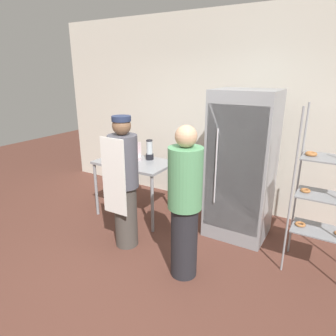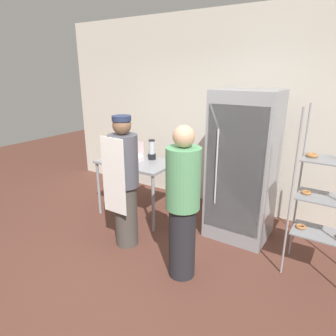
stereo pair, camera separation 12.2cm
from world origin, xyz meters
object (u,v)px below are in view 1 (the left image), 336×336
Objects in this scene: person_customer at (185,204)px; baking_rack at (326,195)px; refrigerator at (241,166)px; blender_pitcher at (150,151)px; person_baker at (124,182)px; donut_box at (130,157)px.

baking_rack is at bearing 34.14° from person_customer.
refrigerator is 1.40m from blender_pitcher.
person_customer is at bearing -100.43° from refrigerator.
person_baker is at bearing -137.83° from refrigerator.
refrigerator is at bearing 42.17° from person_baker.
donut_box is 0.31m from blender_pitcher.
refrigerator reaches higher than blender_pitcher.
refrigerator is 1.06× the size of baking_rack.
person_customer is at bearing -8.88° from person_baker.
person_baker is at bearing -56.72° from donut_box.
refrigerator is 6.42× the size of blender_pitcher.
person_baker reaches higher than donut_box.
blender_pitcher is (-1.39, -0.07, 0.03)m from refrigerator.
blender_pitcher is 1.00m from person_baker.
person_baker is at bearing -74.20° from blender_pitcher.
blender_pitcher is (-2.41, 0.26, 0.09)m from baking_rack.
person_customer is at bearing -42.85° from blender_pitcher.
baking_rack is 6.63× the size of donut_box.
refrigerator reaches higher than person_baker.
baking_rack is 1.49m from person_customer.
donut_box is 0.17× the size of person_customer.
person_customer is (-1.23, -0.83, -0.06)m from baking_rack.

